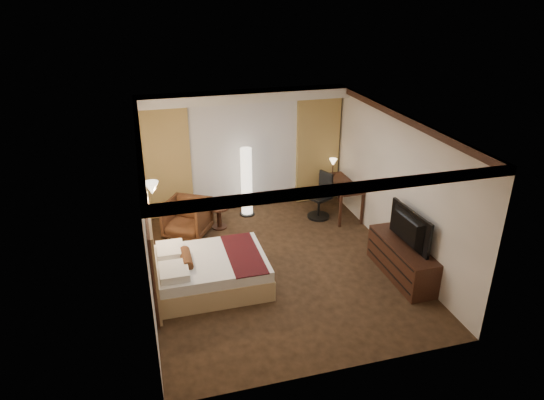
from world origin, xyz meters
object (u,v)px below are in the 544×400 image
object	(u,v)px
armchair	(187,216)
office_chair	(319,196)
desk	(340,198)
bed	(212,272)
side_table	(219,217)
floor_lamp	(247,182)
dresser	(402,260)
television	(404,227)

from	to	relation	value
armchair	office_chair	bearing A→B (deg)	31.69
desk	office_chair	distance (m)	0.54
bed	side_table	size ratio (longest dim) A/B	3.76
office_chair	desk	bearing A→B (deg)	-18.22
floor_lamp	desk	world-z (taller)	floor_lamp
side_table	bed	bearing A→B (deg)	-103.22
desk	bed	bearing A→B (deg)	-147.39
office_chair	dresser	size ratio (longest dim) A/B	0.63
bed	side_table	xyz separation A→B (m)	(0.49, 2.10, -0.03)
floor_lamp	bed	bearing A→B (deg)	-115.07
desk	dresser	size ratio (longest dim) A/B	0.80
desk	television	bearing A→B (deg)	-89.57
dresser	television	xyz separation A→B (m)	(-0.03, -0.00, 0.65)
armchair	desk	bearing A→B (deg)	32.40
bed	floor_lamp	xyz separation A→B (m)	(1.20, 2.57, 0.51)
floor_lamp	desk	xyz separation A→B (m)	(2.01, -0.52, -0.41)
armchair	dresser	xyz separation A→B (m)	(3.45, -2.55, -0.10)
armchair	dresser	distance (m)	4.29
armchair	desk	distance (m)	3.40
floor_lamp	dresser	size ratio (longest dim) A/B	0.96
armchair	floor_lamp	world-z (taller)	floor_lamp
side_table	office_chair	bearing A→B (deg)	-2.55
armchair	side_table	distance (m)	0.71
side_table	office_chair	size ratio (longest dim) A/B	0.48
television	office_chair	bearing A→B (deg)	9.60
floor_lamp	dresser	world-z (taller)	floor_lamp
bed	office_chair	distance (m)	3.37
dresser	desk	bearing A→B (deg)	91.09
armchair	office_chair	distance (m)	2.88
armchair	office_chair	size ratio (longest dim) A/B	0.82
side_table	floor_lamp	size ratio (longest dim) A/B	0.31
side_table	desk	bearing A→B (deg)	-1.01
desk	office_chair	world-z (taller)	office_chair
floor_lamp	office_chair	bearing A→B (deg)	-20.88
office_chair	armchair	bearing A→B (deg)	157.18
office_chair	floor_lamp	bearing A→B (deg)	135.42
bed	desk	distance (m)	3.82
side_table	desk	size ratio (longest dim) A/B	0.38
office_chair	television	world-z (taller)	television
floor_lamp	office_chair	world-z (taller)	floor_lamp
bed	dresser	distance (m)	3.32
bed	desk	world-z (taller)	desk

